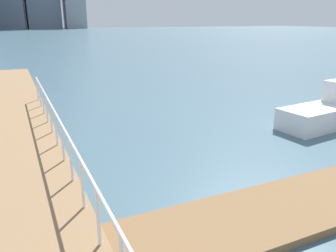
{
  "coord_description": "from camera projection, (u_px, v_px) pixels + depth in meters",
  "views": [
    {
      "loc": [
        -4.13,
        2.29,
        3.99
      ],
      "look_at": [
        -0.71,
        9.65,
        1.41
      ],
      "focal_mm": 36.08,
      "sensor_mm": 36.0,
      "label": 1
    }
  ],
  "objects": [
    {
      "name": "ground_plane",
      "position": [
        99.0,
        97.0,
        18.17
      ],
      "size": [
        300.0,
        300.0,
        0.0
      ],
      "primitive_type": "plane",
      "color": "#476675"
    },
    {
      "name": "boardwalk_railing",
      "position": [
        97.0,
        202.0,
        5.38
      ],
      "size": [
        0.06,
        23.28,
        1.08
      ],
      "color": "white",
      "rests_on": "boardwalk"
    }
  ]
}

